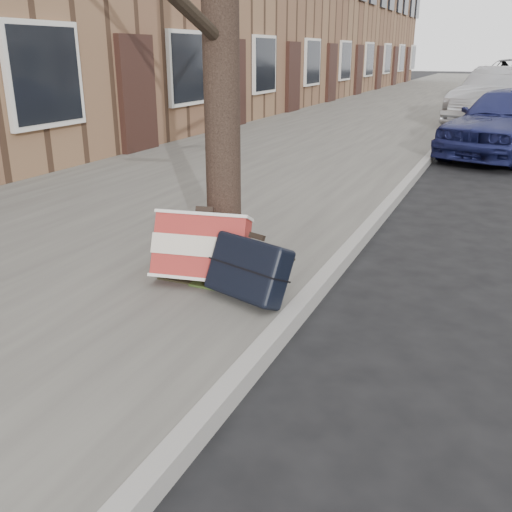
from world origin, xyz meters
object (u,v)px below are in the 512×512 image
at_px(suitcase_navy, 249,268).
at_px(car_near_mid, 504,97).
at_px(suitcase_red, 201,248).
at_px(car_near_front, 512,121).

height_order(suitcase_navy, car_near_mid, car_near_mid).
relative_size(suitcase_red, car_near_mid, 0.16).
height_order(suitcase_red, car_near_mid, car_near_mid).
bearing_deg(car_near_front, suitcase_navy, -82.40).
height_order(car_near_front, car_near_mid, car_near_mid).
xyz_separation_m(car_near_front, car_near_mid, (-0.25, 4.84, 0.09)).
distance_m(suitcase_red, car_near_mid, 12.78).
relative_size(suitcase_red, suitcase_navy, 1.17).
xyz_separation_m(suitcase_red, car_near_mid, (1.81, 12.64, 0.34)).
bearing_deg(suitcase_red, car_near_mid, 72.20).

